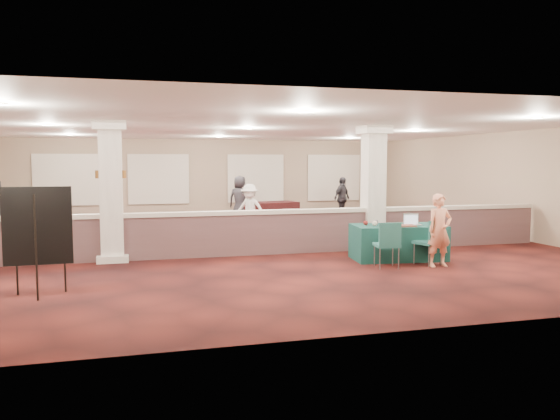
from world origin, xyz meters
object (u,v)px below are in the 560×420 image
object	(u,v)px
far_table_front_left	(55,232)
woman	(440,230)
far_table_back_right	(305,219)
attendee_c	(342,198)
near_table	(398,242)
attendee_d	(240,199)
conf_chair_side	(388,241)
far_table_front_right	(452,225)
far_table_front_center	(219,231)
easel_board	(38,227)
attendee_b	(250,209)
conf_chair_main	(431,238)
far_table_back_center	(271,212)
far_table_back_left	(30,216)

from	to	relation	value
far_table_front_left	woman	bearing A→B (deg)	-33.61
far_table_back_right	attendee_c	world-z (taller)	attendee_c
near_table	attendee_d	distance (m)	8.92
conf_chair_side	far_table_front_left	world-z (taller)	conf_chair_side
far_table_front_right	attendee_d	world-z (taller)	attendee_d
far_table_front_center	attendee_d	bearing A→B (deg)	73.10
far_table_front_left	easel_board	bearing A→B (deg)	-85.01
far_table_front_center	far_table_front_right	world-z (taller)	far_table_front_center
attendee_b	conf_chair_side	bearing A→B (deg)	-41.65
woman	far_table_back_right	world-z (taller)	woman
attendee_d	conf_chair_main	bearing A→B (deg)	134.03
far_table_front_right	far_table_back_center	size ratio (longest dim) A/B	0.86
far_table_back_center	far_table_front_left	bearing A→B (deg)	-152.71
far_table_back_left	far_table_front_center	bearing A→B (deg)	-44.46
near_table	far_table_front_left	size ratio (longest dim) A/B	1.28
woman	far_table_front_right	bearing A→B (deg)	52.11
easel_board	attendee_d	distance (m)	11.68
far_table_front_right	far_table_back_center	world-z (taller)	far_table_back_center
near_table	far_table_front_right	xyz separation A→B (m)	(3.54, 3.30, -0.07)
conf_chair_main	easel_board	xyz separation A→B (m)	(-7.91, -0.82, 0.59)
conf_chair_main	woman	size ratio (longest dim) A/B	0.63
far_table_back_center	attendee_b	xyz separation A→B (m)	(-1.46, -2.97, 0.40)
far_table_front_center	near_table	bearing A→B (deg)	-41.59
conf_chair_side	far_table_front_center	distance (m)	5.19
conf_chair_side	far_table_back_right	xyz separation A→B (m)	(0.43, 7.13, -0.26)
far_table_front_center	attendee_d	xyz separation A→B (m)	(1.63, 5.36, 0.51)
far_table_front_right	conf_chair_main	bearing A→B (deg)	-127.43
far_table_back_center	attendee_b	size ratio (longest dim) A/B	1.22
conf_chair_side	far_table_back_left	distance (m)	13.18
easel_board	far_table_back_center	xyz separation A→B (m)	(6.58, 9.98, -0.79)
far_table_front_left	attendee_d	world-z (taller)	attendee_d
far_table_front_right	conf_chair_side	bearing A→B (deg)	-135.23
easel_board	far_table_front_center	bearing A→B (deg)	51.24
far_table_front_left	far_table_front_right	bearing A→B (deg)	-6.56
far_table_back_left	woman	bearing A→B (deg)	-45.18
far_table_front_right	attendee_b	bearing A→B (deg)	161.00
far_table_back_center	attendee_b	distance (m)	3.33
far_table_front_right	far_table_back_left	bearing A→B (deg)	156.58
far_table_back_center	attendee_b	world-z (taller)	attendee_b
near_table	far_table_back_center	world-z (taller)	near_table
attendee_d	attendee_c	bearing A→B (deg)	-148.71
far_table_back_left	attendee_d	distance (m)	7.39
near_table	conf_chair_main	world-z (taller)	conf_chair_main
woman	far_table_front_right	xyz separation A→B (m)	(3.09, 4.34, -0.46)
easel_board	far_table_back_right	xyz separation A→B (m)	(7.25, 7.87, -0.85)
woman	attendee_d	bearing A→B (deg)	102.27
near_table	far_table_front_center	distance (m)	4.97
far_table_front_left	attendee_b	bearing A→B (deg)	7.18
far_table_back_left	attendee_c	xyz separation A→B (m)	(11.53, -0.14, 0.44)
conf_chair_side	attendee_c	xyz separation A→B (m)	(2.80, 9.72, 0.26)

